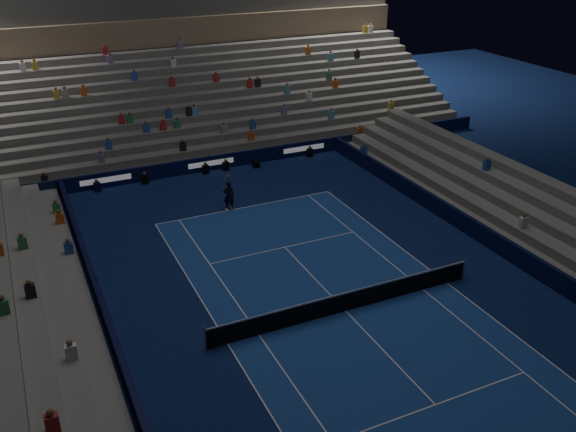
{
  "coord_description": "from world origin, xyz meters",
  "views": [
    {
      "loc": [
        -11.83,
        -19.49,
        15.6
      ],
      "look_at": [
        0.0,
        6.0,
        2.0
      ],
      "focal_mm": 38.72,
      "sensor_mm": 36.0,
      "label": 1
    }
  ],
  "objects": [
    {
      "name": "sponsor_barrier_west",
      "position": [
        -9.7,
        0.0,
        0.5
      ],
      "size": [
        0.25,
        37.0,
        1.0
      ],
      "primitive_type": "cube",
      "color": "black",
      "rests_on": "ground"
    },
    {
      "name": "court_surface",
      "position": [
        0.0,
        0.0,
        0.01
      ],
      "size": [
        10.97,
        23.77,
        0.01
      ],
      "primitive_type": "cube",
      "color": "navy",
      "rests_on": "ground"
    },
    {
      "name": "grandstand_west",
      "position": [
        -13.17,
        0.0,
        0.92
      ],
      "size": [
        5.0,
        37.0,
        2.5
      ],
      "color": "slate",
      "rests_on": "ground"
    },
    {
      "name": "sponsor_barrier_far",
      "position": [
        0.0,
        18.5,
        0.5
      ],
      "size": [
        44.0,
        0.25,
        1.0
      ],
      "primitive_type": "cube",
      "color": "black",
      "rests_on": "ground"
    },
    {
      "name": "sponsor_barrier_east",
      "position": [
        9.7,
        0.0,
        0.5
      ],
      "size": [
        0.25,
        37.0,
        1.0
      ],
      "primitive_type": "cube",
      "color": "black",
      "rests_on": "ground"
    },
    {
      "name": "ground",
      "position": [
        0.0,
        0.0,
        0.0
      ],
      "size": [
        90.0,
        90.0,
        0.0
      ],
      "primitive_type": "plane",
      "color": "#0B1845",
      "rests_on": "ground"
    },
    {
      "name": "grandstand_east",
      "position": [
        13.17,
        0.0,
        0.92
      ],
      "size": [
        5.0,
        37.0,
        2.5
      ],
      "color": "slate",
      "rests_on": "ground"
    },
    {
      "name": "tennis_player",
      "position": [
        -1.03,
        11.98,
        0.9
      ],
      "size": [
        0.7,
        0.5,
        1.8
      ],
      "primitive_type": "imported",
      "rotation": [
        0.0,
        0.0,
        3.04
      ],
      "color": "black",
      "rests_on": "ground"
    },
    {
      "name": "grandstand_main",
      "position": [
        0.0,
        27.9,
        3.38
      ],
      "size": [
        44.0,
        15.2,
        11.2
      ],
      "color": "#5F5E5A",
      "rests_on": "ground"
    },
    {
      "name": "tennis_net",
      "position": [
        0.0,
        0.0,
        0.5
      ],
      "size": [
        12.9,
        0.1,
        1.1
      ],
      "color": "#B2B2B7",
      "rests_on": "ground"
    },
    {
      "name": "broadcast_camera",
      "position": [
        3.01,
        17.71,
        0.29
      ],
      "size": [
        0.43,
        0.87,
        0.55
      ],
      "color": "black",
      "rests_on": "ground"
    }
  ]
}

